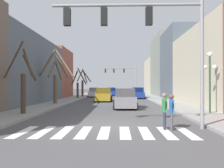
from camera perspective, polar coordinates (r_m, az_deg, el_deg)
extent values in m
plane|color=#4C4C4F|center=(11.37, -1.48, -10.81)|extent=(240.00, 240.00, 0.00)
cube|color=#515B66|center=(26.81, -23.47, 3.23)|extent=(6.00, 15.71, 7.47)
cube|color=#934C3D|center=(37.88, -15.80, 2.59)|extent=(6.00, 8.02, 8.05)
cube|color=#BCB299|center=(24.32, 26.42, 3.91)|extent=(6.00, 13.78, 7.73)
cube|color=#515B66|center=(35.01, 18.60, 4.81)|extent=(6.00, 8.89, 10.45)
cube|color=gray|center=(44.78, 14.84, 4.45)|extent=(6.00, 11.29, 11.67)
cube|color=#BCB299|center=(55.86, 12.17, 1.89)|extent=(6.00, 11.57, 8.58)
cube|color=white|center=(10.65, -22.14, -11.46)|extent=(0.45, 2.60, 0.01)
cube|color=white|center=(10.33, -17.47, -11.83)|extent=(0.45, 2.60, 0.01)
cube|color=white|center=(10.08, -12.52, -12.13)|extent=(0.45, 2.60, 0.01)
cube|color=white|center=(9.90, -7.35, -12.35)|extent=(0.45, 2.60, 0.01)
cube|color=white|center=(9.80, -2.02, -12.47)|extent=(0.45, 2.60, 0.01)
cube|color=white|center=(9.79, 3.38, -12.49)|extent=(0.45, 2.60, 0.01)
cube|color=white|center=(9.85, 8.74, -12.41)|extent=(0.45, 2.60, 0.01)
cube|color=white|center=(10.00, 13.98, -12.22)|extent=(0.45, 2.60, 0.01)
cube|color=white|center=(10.22, 19.03, -11.94)|extent=(0.45, 2.60, 0.01)
cylinder|color=gray|center=(11.24, 22.47, 5.28)|extent=(0.18, 0.18, 6.32)
cylinder|color=gray|center=(11.15, 3.80, 19.88)|extent=(7.16, 0.14, 0.14)
cube|color=black|center=(11.07, 9.63, 17.05)|extent=(0.32, 0.28, 0.84)
cube|color=black|center=(10.99, -2.07, 17.16)|extent=(0.32, 0.28, 0.84)
cube|color=black|center=(11.25, -11.62, 16.76)|extent=(0.32, 0.28, 0.84)
cylinder|color=gray|center=(49.72, 6.28, 0.90)|extent=(0.18, 0.18, 6.38)
cylinder|color=gray|center=(49.70, 1.83, 4.12)|extent=(7.72, 0.14, 0.14)
cube|color=black|center=(49.67, 3.17, 3.49)|extent=(0.32, 0.28, 0.84)
cube|color=black|center=(49.67, 0.49, 3.49)|extent=(0.32, 0.28, 0.84)
cube|color=black|center=(49.75, -1.74, 3.48)|extent=(0.32, 0.28, 0.84)
cylinder|color=#1E4C2D|center=(16.58, 24.19, -0.24)|extent=(0.12, 0.12, 3.88)
sphere|color=white|center=(16.72, 24.17, 7.04)|extent=(0.36, 0.36, 0.36)
sphere|color=white|center=(16.51, 23.15, 4.07)|extent=(0.31, 0.31, 0.31)
sphere|color=white|center=(16.75, 25.19, 4.01)|extent=(0.31, 0.31, 0.31)
cube|color=#A38423|center=(28.43, -2.20, -3.31)|extent=(1.89, 4.26, 0.87)
cube|color=#594813|center=(28.40, -2.20, -1.72)|extent=(1.74, 2.22, 0.71)
cylinder|color=black|center=(27.08, -0.35, -4.08)|extent=(0.22, 0.64, 0.64)
cylinder|color=black|center=(27.22, -4.42, -4.06)|extent=(0.22, 0.64, 0.64)
cylinder|color=black|center=(29.72, -0.16, -3.75)|extent=(0.22, 0.64, 0.64)
cylinder|color=black|center=(29.84, -3.88, -3.74)|extent=(0.22, 0.64, 0.64)
cube|color=gray|center=(19.94, 3.41, -4.53)|extent=(1.83, 4.51, 0.89)
cube|color=#464648|center=(19.89, 3.40, -2.20)|extent=(1.68, 2.34, 0.73)
cylinder|color=black|center=(21.35, 0.78, -5.06)|extent=(0.22, 0.64, 0.64)
cylinder|color=black|center=(21.40, 5.80, -5.05)|extent=(0.22, 0.64, 0.64)
cylinder|color=black|center=(18.56, 0.64, -5.76)|extent=(0.22, 0.64, 0.64)
cylinder|color=black|center=(18.62, 6.42, -5.74)|extent=(0.22, 0.64, 0.64)
cube|color=navy|center=(44.12, -0.16, -2.32)|extent=(1.80, 4.56, 0.82)
cube|color=#0E1C46|center=(44.10, -0.16, -1.36)|extent=(1.66, 2.37, 0.67)
cylinder|color=black|center=(42.70, 1.02, -2.74)|extent=(0.22, 0.64, 0.64)
cylinder|color=black|center=(42.76, -1.45, -2.73)|extent=(0.22, 0.64, 0.64)
cylinder|color=black|center=(45.52, 1.06, -2.59)|extent=(0.22, 0.64, 0.64)
cylinder|color=black|center=(45.58, -1.25, -2.59)|extent=(0.22, 0.64, 0.64)
cube|color=silver|center=(39.54, -4.58, -2.52)|extent=(1.76, 4.30, 0.84)
cube|color=slate|center=(39.52, -4.58, -1.42)|extent=(1.62, 2.24, 0.69)
cylinder|color=black|center=(40.98, -5.63, -2.83)|extent=(0.22, 0.64, 0.64)
cylinder|color=black|center=(40.79, -3.12, -2.84)|extent=(0.22, 0.64, 0.64)
cylinder|color=black|center=(38.34, -6.14, -3.00)|extent=(0.22, 0.64, 0.64)
cylinder|color=black|center=(38.14, -3.46, -3.01)|extent=(0.22, 0.64, 0.64)
cube|color=navy|center=(35.30, 6.73, -2.75)|extent=(1.76, 4.52, 0.87)
cube|color=#0E1C46|center=(35.28, 6.73, -1.46)|extent=(1.62, 2.35, 0.71)
cylinder|color=black|center=(36.64, 5.13, -3.12)|extent=(0.22, 0.64, 0.64)
cylinder|color=black|center=(36.80, 7.93, -3.11)|extent=(0.22, 0.64, 0.64)
cylinder|color=black|center=(33.85, 5.42, -3.34)|extent=(0.22, 0.64, 0.64)
cylinder|color=black|center=(34.01, 8.45, -3.33)|extent=(0.22, 0.64, 0.64)
cube|color=silver|center=(49.25, -3.35, -2.16)|extent=(1.74, 4.44, 0.75)
cube|color=slate|center=(49.24, -3.35, -1.36)|extent=(1.60, 2.31, 0.62)
cylinder|color=black|center=(50.72, -4.21, -2.37)|extent=(0.22, 0.64, 0.64)
cylinder|color=black|center=(50.56, -2.22, -2.37)|extent=(0.22, 0.64, 0.64)
cylinder|color=black|center=(47.98, -4.55, -2.48)|extent=(0.22, 0.64, 0.64)
cylinder|color=black|center=(47.82, -2.44, -2.49)|extent=(0.22, 0.64, 0.64)
cylinder|color=#4C4C51|center=(10.46, 15.33, -9.53)|extent=(0.12, 0.12, 0.78)
cylinder|color=#4C4C51|center=(10.74, 15.29, -9.29)|extent=(0.12, 0.12, 0.78)
cube|color=#235693|center=(10.51, 15.30, -5.64)|extent=(0.29, 0.42, 0.62)
sphere|color=brown|center=(10.48, 15.30, -3.19)|extent=(0.22, 0.22, 0.22)
cylinder|color=#235693|center=(10.30, 15.33, -5.98)|extent=(0.14, 0.28, 0.60)
cylinder|color=#235693|center=(10.74, 15.28, -5.75)|extent=(0.14, 0.28, 0.60)
cylinder|color=#282D47|center=(10.82, 13.52, -9.16)|extent=(0.12, 0.12, 0.81)
cylinder|color=#282D47|center=(10.53, 13.62, -9.40)|extent=(0.12, 0.12, 0.81)
cube|color=#337542|center=(10.59, 13.56, -5.42)|extent=(0.28, 0.42, 0.64)
sphere|color=#8C664C|center=(10.56, 13.56, -2.90)|extent=(0.23, 0.23, 0.23)
cylinder|color=#337542|center=(10.82, 13.49, -5.54)|extent=(0.13, 0.29, 0.62)
cylinder|color=#337542|center=(10.37, 13.64, -5.76)|extent=(0.13, 0.29, 0.62)
cylinder|color=#473828|center=(16.16, -22.17, -2.34)|extent=(0.34, 0.34, 2.70)
cylinder|color=#473828|center=(16.95, -24.36, 5.70)|extent=(1.84, 0.91, 2.60)
cylinder|color=#473828|center=(16.59, -20.67, 3.93)|extent=(0.62, 1.22, 1.85)
cylinder|color=#473828|center=(16.41, -21.10, 5.24)|extent=(0.56, 0.72, 1.93)
cylinder|color=#473828|center=(34.79, -8.98, -1.60)|extent=(0.34, 0.34, 2.36)
cylinder|color=#473828|center=(35.21, -7.84, 1.98)|extent=(1.36, 1.23, 2.67)
cylinder|color=#473828|center=(35.03, -9.62, 1.74)|extent=(1.03, 0.48, 2.00)
cylinder|color=#473828|center=(35.36, -9.76, 1.60)|extent=(1.25, 1.08, 2.32)
cylinder|color=#473828|center=(40.02, -7.72, -1.10)|extent=(0.37, 0.37, 2.83)
cylinder|color=#473828|center=(40.24, -6.63, 2.09)|extent=(1.62, 0.83, 2.22)
cylinder|color=#473828|center=(40.23, -8.40, 2.08)|extent=(1.16, 0.37, 2.10)
cylinder|color=#473828|center=(39.70, -7.13, 2.14)|extent=(1.10, 0.77, 2.56)
cylinder|color=brown|center=(24.12, -14.57, -1.32)|extent=(0.40, 0.40, 3.03)
cylinder|color=brown|center=(23.52, -15.43, 3.76)|extent=(0.49, 1.65, 1.82)
cylinder|color=brown|center=(24.35, -16.39, 5.44)|extent=(1.74, 0.47, 2.93)
cylinder|color=brown|center=(23.47, -12.32, 5.40)|extent=(2.32, 1.25, 3.12)
cylinder|color=brown|center=(23.49, -12.97, 4.56)|extent=(1.80, 1.29, 2.56)
cylinder|color=brown|center=(24.83, -13.78, 3.35)|extent=(0.44, 1.60, 1.97)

